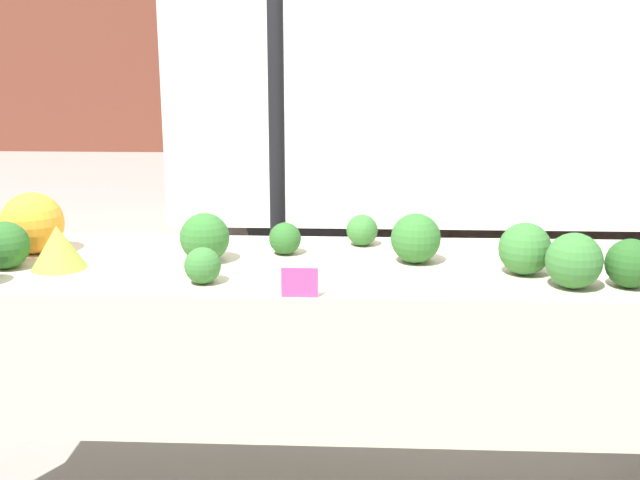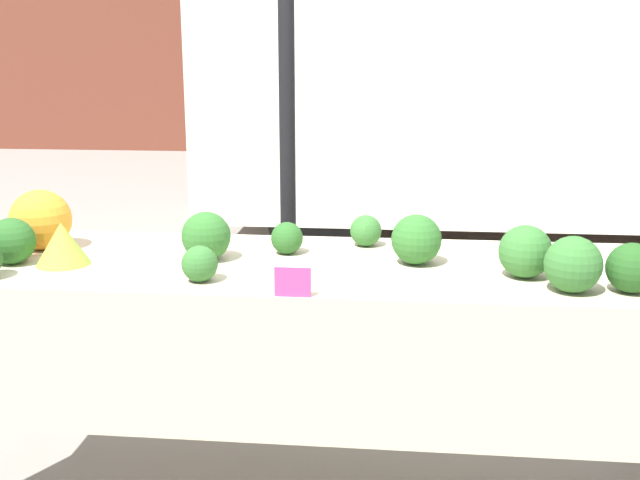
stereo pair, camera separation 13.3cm
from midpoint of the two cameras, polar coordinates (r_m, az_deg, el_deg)
name	(u,v)px [view 1 (the left image)]	position (r m, az deg, el deg)	size (l,w,h in m)	color
ground_plane	(320,474)	(2.84, -1.41, -17.45)	(40.00, 40.00, 0.00)	gray
tent_pole	(276,122)	(3.28, -4.51, 8.92)	(0.07, 0.07, 2.39)	black
parked_truck	(505,78)	(6.16, 13.32, 11.92)	(5.31, 2.05, 2.46)	silver
market_table	(319,296)	(2.49, -1.61, -4.27)	(2.36, 0.77, 0.80)	beige
orange_cauliflower	(32,223)	(2.84, -22.34, 1.19)	(0.22, 0.22, 0.22)	orange
romanesco_head	(58,247)	(2.61, -20.73, -0.53)	(0.18, 0.18, 0.14)	#93B238
broccoli_head_0	(205,237)	(2.56, -10.25, 0.18)	(0.17, 0.17, 0.17)	#2D6628
broccoli_head_2	(362,230)	(2.74, 1.83, 0.75)	(0.12, 0.12, 0.12)	#336B2D
broccoli_head_3	(574,261)	(2.33, 17.25, -1.53)	(0.17, 0.17, 0.17)	#336B2D
broccoli_head_4	(285,239)	(2.63, -4.14, 0.10)	(0.11, 0.11, 0.11)	#285B23
broccoli_head_5	(416,238)	(2.52, 5.81, 0.12)	(0.17, 0.17, 0.17)	#2D6628
broccoli_head_6	(631,263)	(2.40, 21.13, -1.69)	(0.15, 0.15, 0.15)	#23511E
broccoli_head_7	(5,245)	(2.67, -24.20, -0.38)	(0.16, 0.16, 0.16)	#285B23
broccoli_head_8	(525,249)	(2.44, 13.85, -0.66)	(0.17, 0.17, 0.17)	#336B2D
broccoli_head_9	(203,266)	(2.32, -10.57, -1.94)	(0.11, 0.11, 0.11)	#336B2D
price_sign	(300,283)	(2.16, -3.34, -3.27)	(0.11, 0.01, 0.09)	#E53D84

